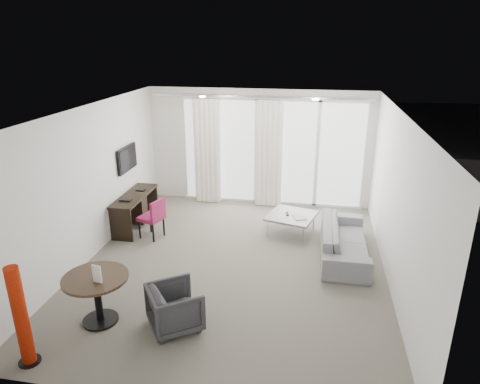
% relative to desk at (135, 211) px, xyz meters
% --- Properties ---
extents(floor, '(5.00, 6.00, 0.00)m').
position_rel_desk_xyz_m(floor, '(2.25, -1.18, -0.34)').
color(floor, '#635F54').
rests_on(floor, ground).
extents(ceiling, '(5.00, 6.00, 0.00)m').
position_rel_desk_xyz_m(ceiling, '(2.25, -1.18, 2.26)').
color(ceiling, white).
rests_on(ceiling, ground).
extents(wall_left, '(0.00, 6.00, 2.60)m').
position_rel_desk_xyz_m(wall_left, '(-0.25, -1.18, 0.96)').
color(wall_left, silver).
rests_on(wall_left, ground).
extents(wall_right, '(0.00, 6.00, 2.60)m').
position_rel_desk_xyz_m(wall_right, '(4.75, -1.18, 0.96)').
color(wall_right, silver).
rests_on(wall_right, ground).
extents(wall_front, '(5.00, 0.00, 2.60)m').
position_rel_desk_xyz_m(wall_front, '(2.25, -4.18, 0.96)').
color(wall_front, silver).
rests_on(wall_front, ground).
extents(window_panel, '(4.00, 0.02, 2.38)m').
position_rel_desk_xyz_m(window_panel, '(2.55, 1.80, 0.86)').
color(window_panel, white).
rests_on(window_panel, ground).
extents(window_frame, '(4.10, 0.06, 2.44)m').
position_rel_desk_xyz_m(window_frame, '(2.55, 1.79, 0.86)').
color(window_frame, white).
rests_on(window_frame, ground).
extents(curtain_left, '(0.60, 0.20, 2.38)m').
position_rel_desk_xyz_m(curtain_left, '(1.10, 1.64, 0.86)').
color(curtain_left, white).
rests_on(curtain_left, ground).
extents(curtain_right, '(0.60, 0.20, 2.38)m').
position_rel_desk_xyz_m(curtain_right, '(2.50, 1.64, 0.86)').
color(curtain_right, white).
rests_on(curtain_right, ground).
extents(curtain_track, '(4.80, 0.04, 0.04)m').
position_rel_desk_xyz_m(curtain_track, '(2.25, 1.64, 2.11)').
color(curtain_track, '#B2B2B7').
rests_on(curtain_track, ceiling).
extents(downlight_a, '(0.12, 0.12, 0.02)m').
position_rel_desk_xyz_m(downlight_a, '(1.35, 0.42, 2.25)').
color(downlight_a, '#FFE0B2').
rests_on(downlight_a, ceiling).
extents(downlight_b, '(0.12, 0.12, 0.02)m').
position_rel_desk_xyz_m(downlight_b, '(3.45, 0.42, 2.25)').
color(downlight_b, '#FFE0B2').
rests_on(downlight_b, ceiling).
extents(desk, '(0.45, 1.45, 0.68)m').
position_rel_desk_xyz_m(desk, '(0.00, 0.00, 0.00)').
color(desk, black).
rests_on(desk, floor).
extents(tv, '(0.05, 0.80, 0.50)m').
position_rel_desk_xyz_m(tv, '(-0.20, 0.27, 1.01)').
color(tv, black).
rests_on(tv, wall_left).
extents(desk_chair, '(0.53, 0.51, 0.79)m').
position_rel_desk_xyz_m(desk_chair, '(0.50, -0.41, 0.05)').
color(desk_chair, maroon).
rests_on(desk_chair, floor).
extents(round_table, '(1.12, 1.12, 0.69)m').
position_rel_desk_xyz_m(round_table, '(0.75, -3.01, 0.00)').
color(round_table, '#352519').
rests_on(round_table, floor).
extents(menu_card, '(0.13, 0.05, 0.24)m').
position_rel_desk_xyz_m(menu_card, '(0.85, -3.12, 0.38)').
color(menu_card, white).
rests_on(menu_card, round_table).
extents(red_lamp, '(0.27, 0.27, 1.28)m').
position_rel_desk_xyz_m(red_lamp, '(0.29, -3.89, 0.30)').
color(red_lamp, maroon).
rests_on(red_lamp, floor).
extents(tub_armchair, '(0.91, 0.90, 0.60)m').
position_rel_desk_xyz_m(tub_armchair, '(1.81, -2.94, -0.04)').
color(tub_armchair, '#2C2C2F').
rests_on(tub_armchair, floor).
extents(coffee_table, '(1.05, 1.05, 0.39)m').
position_rel_desk_xyz_m(coffee_table, '(3.13, 0.24, -0.15)').
color(coffee_table, gray).
rests_on(coffee_table, floor).
extents(remote, '(0.08, 0.17, 0.02)m').
position_rel_desk_xyz_m(remote, '(3.04, 0.26, 0.02)').
color(remote, black).
rests_on(remote, coffee_table).
extents(magazine, '(0.33, 0.37, 0.02)m').
position_rel_desk_xyz_m(magazine, '(3.29, 0.14, 0.02)').
color(magazine, gray).
rests_on(magazine, coffee_table).
extents(sofa, '(0.78, 1.99, 0.58)m').
position_rel_desk_xyz_m(sofa, '(4.10, -0.51, -0.05)').
color(sofa, slate).
rests_on(sofa, floor).
extents(terrace_slab, '(5.60, 3.00, 0.12)m').
position_rel_desk_xyz_m(terrace_slab, '(2.55, 3.32, -0.40)').
color(terrace_slab, '#4D4D50').
rests_on(terrace_slab, ground).
extents(rattan_chair_a, '(0.71, 0.71, 0.84)m').
position_rel_desk_xyz_m(rattan_chair_a, '(3.22, 3.38, 0.08)').
color(rattan_chair_a, brown).
rests_on(rattan_chair_a, terrace_slab).
extents(rattan_chair_b, '(0.55, 0.55, 0.76)m').
position_rel_desk_xyz_m(rattan_chair_b, '(4.04, 3.08, 0.04)').
color(rattan_chair_b, brown).
rests_on(rattan_chair_b, terrace_slab).
extents(rattan_table, '(0.61, 0.61, 0.47)m').
position_rel_desk_xyz_m(rattan_table, '(3.32, 2.72, -0.11)').
color(rattan_table, brown).
rests_on(rattan_table, terrace_slab).
extents(balustrade, '(5.50, 0.06, 1.05)m').
position_rel_desk_xyz_m(balustrade, '(2.55, 4.77, 0.16)').
color(balustrade, '#B2B2B7').
rests_on(balustrade, terrace_slab).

